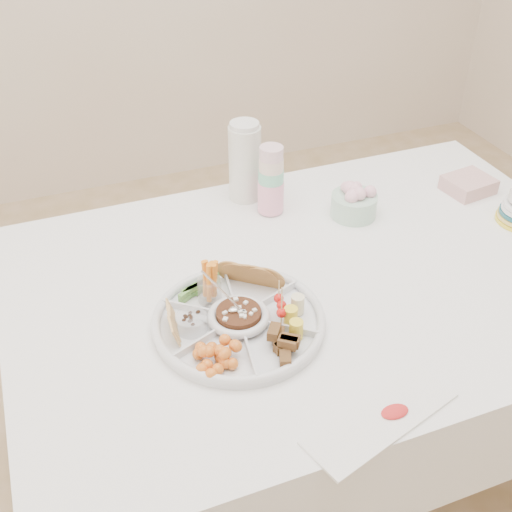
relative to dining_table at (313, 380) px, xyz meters
name	(u,v)px	position (x,y,z in m)	size (l,w,h in m)	color
floor	(306,463)	(0.00, 0.00, -0.38)	(4.00, 4.00, 0.00)	tan
dining_table	(313,380)	(0.00, 0.00, 0.00)	(1.52, 1.02, 0.76)	white
party_tray	(239,319)	(-0.25, -0.11, 0.40)	(0.38, 0.38, 0.04)	white
bean_dip	(239,316)	(-0.25, -0.11, 0.41)	(0.10, 0.10, 0.04)	#3B1E0B
tortillas	(256,277)	(-0.17, 0.00, 0.42)	(0.10, 0.10, 0.06)	#C27634
carrot_cucumber	(201,278)	(-0.30, 0.02, 0.44)	(0.11, 0.11, 0.10)	orange
pita_raisins	(180,320)	(-0.38, -0.09, 0.42)	(0.10, 0.10, 0.05)	tan
cherries	(219,354)	(-0.33, -0.21, 0.42)	(0.11, 0.11, 0.05)	orange
granola_chunks	(280,344)	(-0.21, -0.23, 0.42)	(0.11, 0.11, 0.05)	brown
banana_tomato	(296,298)	(-0.13, -0.12, 0.44)	(0.10, 0.10, 0.08)	#E9DD60
cup_stack	(271,180)	(0.00, 0.32, 0.48)	(0.07, 0.07, 0.20)	beige
thermos	(245,161)	(-0.04, 0.42, 0.50)	(0.09, 0.09, 0.24)	silver
flower_bowl	(354,200)	(0.20, 0.21, 0.43)	(0.13, 0.13, 0.10)	#9FCEAF
napkin_stack	(468,185)	(0.59, 0.21, 0.40)	(0.13, 0.11, 0.04)	#D7A2A0
placemat	(381,418)	(-0.09, -0.45, 0.38)	(0.33, 0.11, 0.01)	silver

